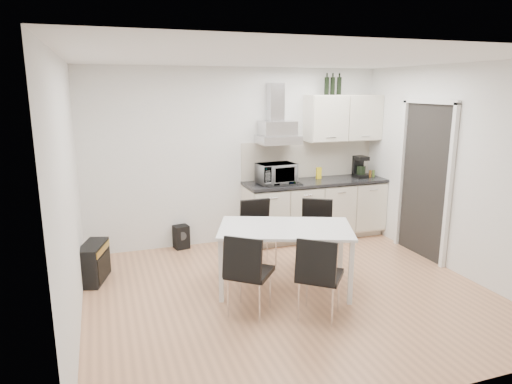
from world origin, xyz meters
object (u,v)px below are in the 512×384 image
chair_far_right (316,235)px  chair_near_right (320,276)px  guitar_amp (94,262)px  chair_far_left (259,235)px  chair_near_left (250,273)px  floor_speaker (181,237)px  kitchenette (316,185)px  dining_table (285,233)px

chair_far_right → chair_near_right: same height
chair_near_right → guitar_amp: size_ratio=1.44×
chair_far_left → chair_near_right: bearing=97.1°
chair_far_left → chair_near_left: bearing=67.4°
floor_speaker → kitchenette: bearing=-16.2°
dining_table → chair_far_left: 0.73m
chair_far_right → floor_speaker: size_ratio=2.56×
kitchenette → guitar_amp: bearing=-168.9°
chair_far_left → guitar_amp: 2.06m
kitchenette → chair_far_left: size_ratio=2.86×
chair_near_left → guitar_amp: (-1.54, 1.39, -0.20)m
guitar_amp → dining_table: bearing=-7.2°
floor_speaker → dining_table: bearing=-74.4°
chair_far_right → chair_near_right: 1.34m
kitchenette → chair_far_left: 1.60m
chair_near_left → floor_speaker: chair_near_left is taller
chair_near_right → guitar_amp: 2.77m
chair_far_right → guitar_amp: bearing=20.2°
chair_near_left → floor_speaker: bearing=137.5°
kitchenette → chair_far_right: bearing=-116.3°
dining_table → chair_near_right: chair_near_right is taller
kitchenette → dining_table: (-1.18, -1.60, -0.15)m
kitchenette → chair_near_right: (-1.11, -2.34, -0.39)m
chair_far_right → floor_speaker: 2.02m
chair_near_left → guitar_amp: chair_near_left is taller
chair_far_right → chair_near_left: same height
kitchenette → chair_near_left: (-1.76, -2.03, -0.39)m
floor_speaker → guitar_amp: bearing=-157.7°
chair_far_left → guitar_amp: (-2.04, 0.26, -0.20)m
chair_far_left → chair_far_right: size_ratio=1.00×
guitar_amp → chair_far_left: bearing=9.8°
guitar_amp → floor_speaker: (1.20, 0.81, -0.06)m
chair_far_left → floor_speaker: chair_far_left is taller
chair_near_left → dining_table: bearing=76.1°
chair_far_right → guitar_amp: (-2.74, 0.47, -0.20)m
dining_table → chair_far_left: (-0.07, 0.69, -0.24)m
chair_far_left → chair_far_right: same height
chair_near_left → chair_far_right: bearing=76.0°
chair_far_left → chair_far_right: 0.73m
kitchenette → chair_far_right: 1.31m
chair_near_right → guitar_amp: chair_near_right is taller
guitar_amp → chair_far_right: bearing=7.2°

